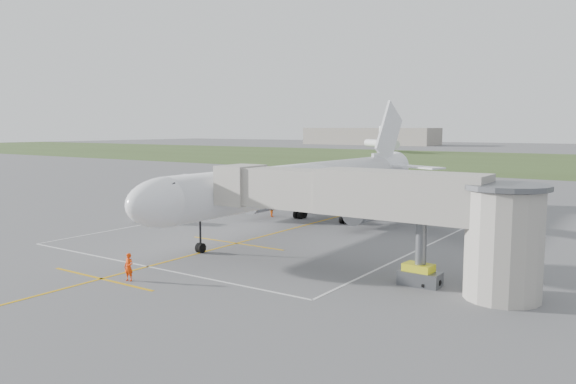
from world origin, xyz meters
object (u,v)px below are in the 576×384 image
Objects in this scene: airliner at (304,183)px; gpu_unit at (418,275)px; jet_bridge at (388,209)px; baggage_cart at (148,213)px; ramp_worker_nose at (129,267)px; ramp_worker_wing at (273,209)px.

gpu_unit is at bearing -38.55° from airliner.
jet_bridge is 31.40m from baggage_cart.
ramp_worker_nose reaches higher than ramp_worker_wing.
jet_bridge is 4.60m from gpu_unit.
baggage_cart is 13.66m from ramp_worker_wing.
jet_bridge is at bearing -21.18° from baggage_cart.
gpu_unit is 0.63× the size of baggage_cart.
baggage_cart is at bearing -152.70° from airliner.
baggage_cart is 23.39m from ramp_worker_nose.
airliner is 7.68m from ramp_worker_wing.
airliner is at bearing 137.81° from jet_bridge.
airliner is 2.00× the size of jet_bridge.
ramp_worker_nose is 1.14× the size of ramp_worker_wing.
jet_bridge reaches higher than ramp_worker_nose.
jet_bridge is 12.74× the size of ramp_worker_nose.
jet_bridge is at bearing 25.74° from ramp_worker_nose.
ramp_worker_nose is (1.92, -24.03, -3.47)m from airliner.
airliner is 28.89× the size of ramp_worker_wing.
airliner is at bearing 18.42° from baggage_cart.
ramp_worker_wing is (-21.83, 17.22, -3.94)m from jet_bridge.
ramp_worker_wing is (8.64, 10.58, -0.19)m from baggage_cart.
ramp_worker_nose is at bearing -144.68° from jet_bridge.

